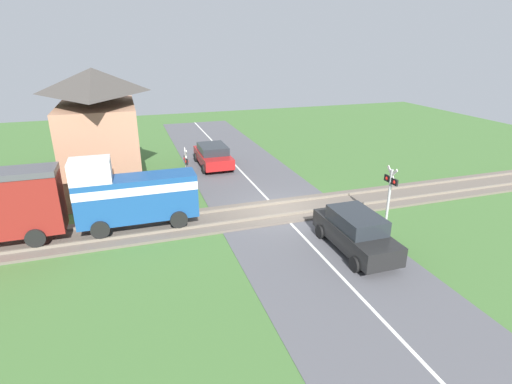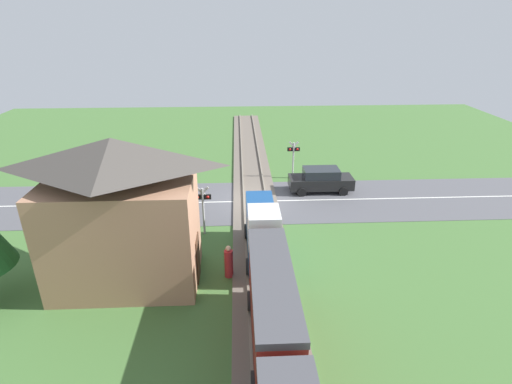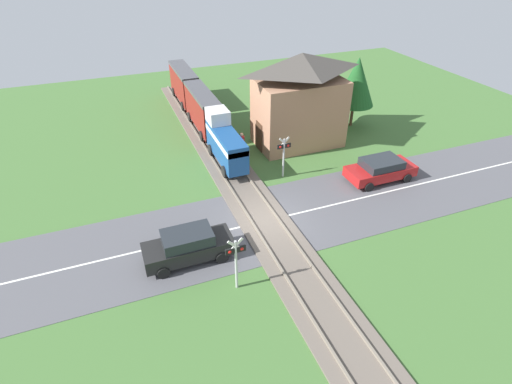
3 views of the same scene
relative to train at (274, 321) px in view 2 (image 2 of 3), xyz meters
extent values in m
plane|color=#426B33|center=(0.00, -13.17, -1.88)|extent=(60.00, 60.00, 0.00)
cube|color=#515156|center=(0.00, -13.17, -1.87)|extent=(48.00, 6.40, 0.02)
cube|color=silver|center=(0.00, -13.17, -1.86)|extent=(48.00, 0.12, 0.00)
cube|color=#665B51|center=(0.00, -13.17, -1.82)|extent=(2.80, 48.00, 0.12)
cube|color=slate|center=(-0.72, -13.17, -1.70)|extent=(0.10, 48.00, 0.12)
cube|color=slate|center=(0.72, -13.17, -1.70)|extent=(0.10, 48.00, 0.12)
cube|color=navy|center=(0.00, -6.59, -0.31)|extent=(1.35, 5.03, 1.90)
cube|color=silver|center=(0.00, -6.59, 0.21)|extent=(1.37, 5.03, 0.36)
cube|color=silver|center=(0.00, -4.88, 1.09)|extent=(1.35, 1.61, 0.90)
cylinder|color=black|center=(-0.72, -8.20, -1.26)|extent=(0.14, 0.76, 0.76)
cylinder|color=black|center=(0.72, -8.20, -1.26)|extent=(0.14, 0.76, 0.76)
cylinder|color=black|center=(-0.72, -4.98, -1.26)|extent=(0.14, 0.76, 0.76)
cylinder|color=black|center=(0.72, -4.98, -1.26)|extent=(0.14, 0.76, 0.76)
cube|color=maroon|center=(0.00, -0.65, -0.06)|extent=(1.35, 6.05, 2.40)
cube|color=#47474C|center=(0.00, -0.65, 1.26)|extent=(1.41, 6.05, 0.24)
cylinder|color=black|center=(-0.72, -2.59, -1.26)|extent=(0.14, 0.76, 0.76)
cylinder|color=black|center=(0.72, -2.59, -1.26)|extent=(0.14, 0.76, 0.76)
cylinder|color=black|center=(-0.72, 1.28, -1.26)|extent=(0.14, 0.76, 0.76)
cylinder|color=black|center=(0.72, 1.28, -1.26)|extent=(0.14, 0.76, 0.76)
cube|color=black|center=(-4.49, -14.61, -1.21)|extent=(4.26, 1.62, 0.74)
cube|color=#23282D|center=(-4.49, -14.61, -0.55)|extent=(2.34, 1.49, 0.59)
cylinder|color=black|center=(-3.11, -13.80, -1.58)|extent=(0.60, 0.18, 0.60)
cylinder|color=black|center=(-3.11, -15.42, -1.58)|extent=(0.60, 0.18, 0.60)
cylinder|color=black|center=(-5.88, -13.80, -1.58)|extent=(0.60, 0.18, 0.60)
cylinder|color=black|center=(-5.88, -15.42, -1.58)|extent=(0.60, 0.18, 0.60)
cube|color=#A81919|center=(8.54, -11.73, -1.26)|extent=(4.37, 1.85, 0.65)
cube|color=#23282D|center=(8.54, -11.73, -0.69)|extent=(2.41, 1.71, 0.50)
cylinder|color=black|center=(7.11, -12.66, -1.58)|extent=(0.60, 0.18, 0.60)
cylinder|color=black|center=(7.11, -10.80, -1.58)|extent=(0.60, 0.18, 0.60)
cylinder|color=black|center=(9.96, -12.66, -1.58)|extent=(0.60, 0.18, 0.60)
cylinder|color=black|center=(9.96, -10.80, -1.58)|extent=(0.60, 0.18, 0.60)
cylinder|color=#B7B7B7|center=(-2.95, -17.17, -0.54)|extent=(0.12, 0.12, 2.68)
cube|color=black|center=(-2.95, -17.17, 0.32)|extent=(0.90, 0.08, 0.28)
sphere|color=red|center=(-3.22, -17.17, 0.32)|extent=(0.18, 0.18, 0.18)
sphere|color=red|center=(-2.68, -17.17, 0.32)|extent=(0.18, 0.18, 0.18)
cube|color=silver|center=(-2.95, -17.17, 0.55)|extent=(0.72, 0.04, 0.72)
cube|color=silver|center=(-2.95, -17.17, 0.55)|extent=(0.72, 0.04, 0.72)
cylinder|color=#B7B7B7|center=(2.95, -9.16, -0.54)|extent=(0.12, 0.12, 2.68)
cube|color=black|center=(2.95, -9.16, 0.32)|extent=(0.90, 0.08, 0.28)
sphere|color=red|center=(3.22, -9.16, 0.32)|extent=(0.18, 0.18, 0.18)
sphere|color=red|center=(2.68, -9.16, 0.32)|extent=(0.18, 0.18, 0.18)
cube|color=silver|center=(2.95, -9.16, 0.55)|extent=(0.72, 0.04, 0.72)
cube|color=silver|center=(2.95, -9.16, 0.55)|extent=(0.72, 0.04, 0.72)
cube|color=#AD7A5B|center=(5.97, -5.09, 0.51)|extent=(6.07, 3.77, 4.79)
pyramid|color=#47423D|center=(5.97, -5.09, 4.12)|extent=(6.56, 4.07, 1.21)
cube|color=#472D1E|center=(2.91, -5.09, -0.83)|extent=(0.06, 1.10, 2.10)
cylinder|color=#B2282D|center=(1.56, -5.17, -1.21)|extent=(0.39, 0.39, 1.34)
sphere|color=beige|center=(1.56, -5.17, -0.42)|extent=(0.25, 0.25, 0.25)
camera|label=1|loc=(-16.71, -6.49, 6.01)|focal=28.00mm
camera|label=2|loc=(1.06, 10.05, 8.96)|focal=28.00mm
camera|label=3|loc=(-6.72, -29.22, 11.51)|focal=28.00mm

